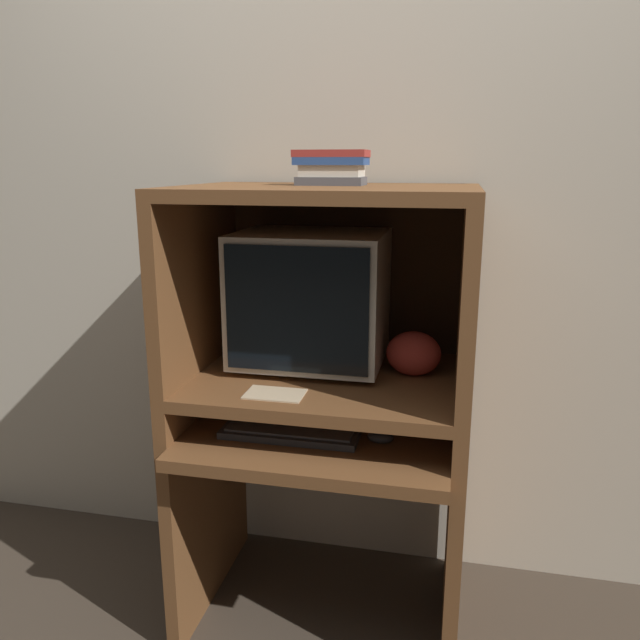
# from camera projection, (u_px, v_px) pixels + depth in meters

# --- Properties ---
(wall_back) EXTENTS (6.00, 0.06, 2.60)m
(wall_back) POSITION_uv_depth(u_px,v_px,m) (349.00, 206.00, 2.13)
(wall_back) COLOR beige
(wall_back) RESTS_ON ground_plane
(desk_base) EXTENTS (0.85, 0.69, 0.68)m
(desk_base) POSITION_uv_depth(u_px,v_px,m) (323.00, 498.00, 1.95)
(desk_base) COLOR brown
(desk_base) RESTS_ON ground_plane
(desk_monitor_shelf) EXTENTS (0.85, 0.62, 0.14)m
(desk_monitor_shelf) POSITION_uv_depth(u_px,v_px,m) (326.00, 385.00, 1.90)
(desk_monitor_shelf) COLOR brown
(desk_monitor_shelf) RESTS_ON desk_base
(hutch_upper) EXTENTS (0.85, 0.62, 0.56)m
(hutch_upper) POSITION_uv_depth(u_px,v_px,m) (329.00, 252.00, 1.83)
(hutch_upper) COLOR brown
(hutch_upper) RESTS_ON desk_monitor_shelf
(crt_monitor) EXTENTS (0.45, 0.37, 0.42)m
(crt_monitor) POSITION_uv_depth(u_px,v_px,m) (311.00, 298.00, 1.93)
(crt_monitor) COLOR beige
(crt_monitor) RESTS_ON desk_monitor_shelf
(keyboard) EXTENTS (0.40, 0.15, 0.03)m
(keyboard) POSITION_uv_depth(u_px,v_px,m) (291.00, 431.00, 1.79)
(keyboard) COLOR #2D2D30
(keyboard) RESTS_ON desk_base
(mouse) EXTENTS (0.07, 0.05, 0.03)m
(mouse) POSITION_uv_depth(u_px,v_px,m) (380.00, 437.00, 1.75)
(mouse) COLOR #28282B
(mouse) RESTS_ON desk_base
(snack_bag) EXTENTS (0.16, 0.12, 0.13)m
(snack_bag) POSITION_uv_depth(u_px,v_px,m) (414.00, 353.00, 1.87)
(snack_bag) COLOR #BC382D
(snack_bag) RESTS_ON desk_monitor_shelf
(book_stack) EXTENTS (0.21, 0.14, 0.10)m
(book_stack) POSITION_uv_depth(u_px,v_px,m) (332.00, 167.00, 1.80)
(book_stack) COLOR #4C4C51
(book_stack) RESTS_ON hutch_upper
(paper_card) EXTENTS (0.16, 0.11, 0.00)m
(paper_card) POSITION_uv_depth(u_px,v_px,m) (275.00, 394.00, 1.73)
(paper_card) COLOR #CCB28C
(paper_card) RESTS_ON desk_monitor_shelf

